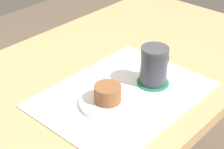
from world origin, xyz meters
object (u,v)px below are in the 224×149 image
pastry_plate (108,102)px  coffee_mug (155,65)px  dining_table (97,98)px  pastry (108,93)px

pastry_plate → coffee_mug: size_ratio=1.35×
dining_table → pastry_plate: 0.17m
dining_table → coffee_mug: coffee_mug is taller
pastry_plate → pastry: bearing=0.0°
pastry_plate → dining_table: bearing=55.3°
pastry → coffee_mug: size_ratio=0.65×
pastry_plate → coffee_mug: coffee_mug is taller
dining_table → pastry: pastry is taller
dining_table → pastry: bearing=-124.7°
pastry_plate → coffee_mug: bearing=-9.5°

